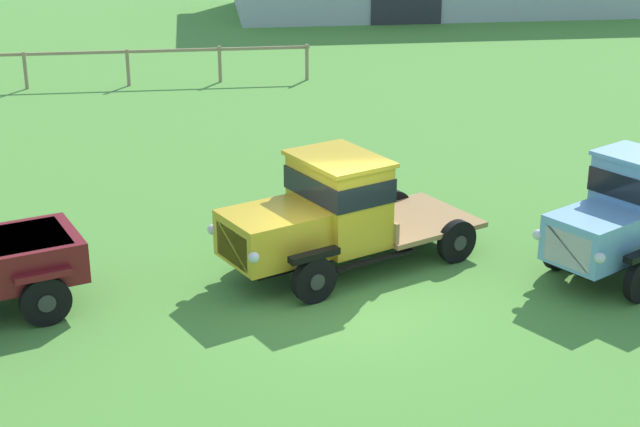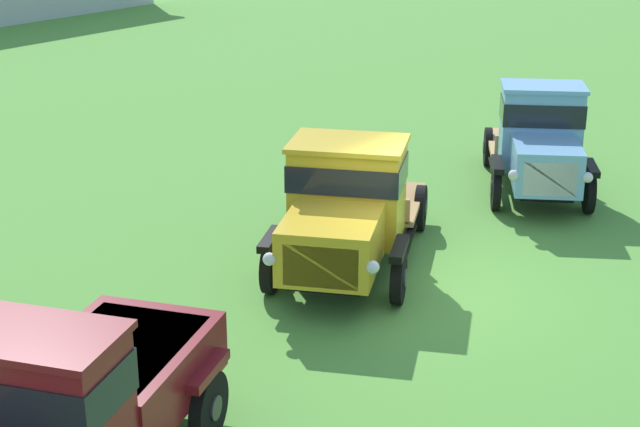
{
  "view_description": "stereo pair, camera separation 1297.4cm",
  "coord_description": "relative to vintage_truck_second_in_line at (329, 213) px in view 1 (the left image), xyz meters",
  "views": [
    {
      "loc": [
        -2.5,
        -15.54,
        7.72
      ],
      "look_at": [
        -0.23,
        1.94,
        1.0
      ],
      "focal_mm": 55.0,
      "sensor_mm": 36.0,
      "label": 1
    },
    {
      "loc": [
        -12.5,
        -7.34,
        6.6
      ],
      "look_at": [
        -0.23,
        1.94,
        1.0
      ],
      "focal_mm": 55.0,
      "sensor_mm": 36.0,
      "label": 2
    }
  ],
  "objects": [
    {
      "name": "ground_plane",
      "position": [
        0.11,
        -1.5,
        -1.17
      ],
      "size": [
        240.0,
        240.0,
        0.0
      ],
      "primitive_type": "plane",
      "color": "#518E38"
    },
    {
      "name": "paddock_fence",
      "position": [
        -4.65,
        15.98,
        -0.29
      ],
      "size": [
        12.39,
        0.4,
        1.24
      ],
      "color": "#997F60",
      "rests_on": "ground"
    },
    {
      "name": "vintage_truck_second_in_line",
      "position": [
        0.0,
        0.0,
        0.0
      ],
      "size": [
        5.53,
        3.97,
        2.24
      ],
      "color": "black",
      "rests_on": "ground"
    },
    {
      "name": "vintage_truck_midrow_center",
      "position": [
        5.6,
        -0.86,
        0.0
      ],
      "size": [
        4.99,
        3.91,
        2.31
      ],
      "color": "black",
      "rests_on": "ground"
    }
  ]
}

